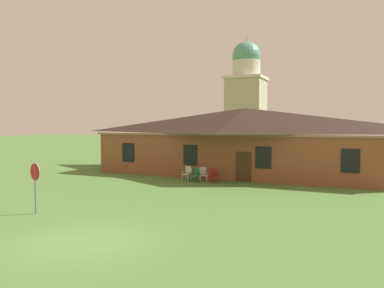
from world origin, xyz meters
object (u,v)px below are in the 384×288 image
(lawn_chair_middle, at_px, (214,175))
(stop_sign, at_px, (35,178))
(lawn_chair_by_porch, at_px, (188,173))
(lawn_chair_left_end, at_px, (203,173))
(lawn_chair_near_door, at_px, (195,174))

(lawn_chair_middle, bearing_deg, stop_sign, -109.71)
(lawn_chair_by_porch, xyz_separation_m, lawn_chair_middle, (2.26, -0.57, 0.00))
(stop_sign, distance_m, lawn_chair_left_end, 12.70)
(lawn_chair_near_door, height_order, lawn_chair_left_end, same)
(lawn_chair_near_door, xyz_separation_m, lawn_chair_middle, (1.35, 0.13, 0.00))
(stop_sign, xyz_separation_m, lawn_chair_near_door, (2.84, 11.56, -1.14))
(lawn_chair_left_end, xyz_separation_m, lawn_chair_middle, (1.02, -0.55, 0.00))
(stop_sign, relative_size, lawn_chair_left_end, 2.42)
(lawn_chair_middle, bearing_deg, lawn_chair_by_porch, 165.78)
(lawn_chair_near_door, xyz_separation_m, lawn_chair_left_end, (0.33, 0.69, 0.00))
(lawn_chair_by_porch, height_order, lawn_chair_near_door, same)
(lawn_chair_by_porch, distance_m, lawn_chair_left_end, 1.23)
(lawn_chair_by_porch, height_order, lawn_chair_middle, same)
(lawn_chair_left_end, bearing_deg, stop_sign, -104.49)
(stop_sign, distance_m, lawn_chair_by_porch, 12.47)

